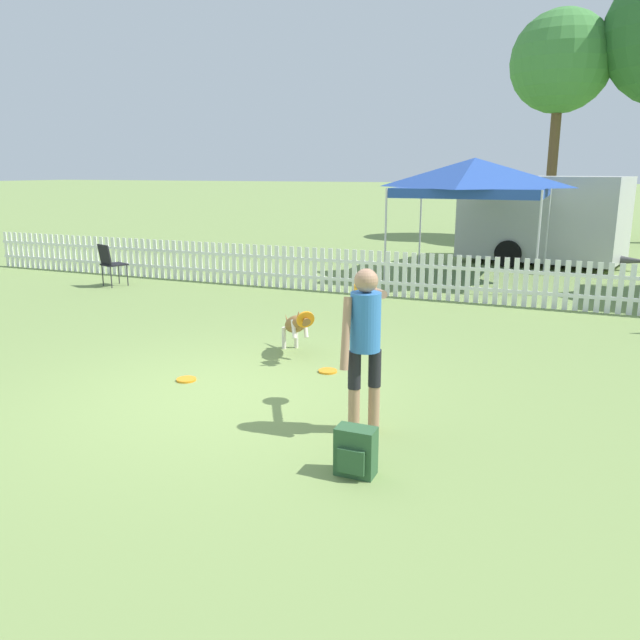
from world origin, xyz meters
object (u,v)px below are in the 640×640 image
(handler_person, at_px, (365,331))
(leaping_dog, at_px, (297,324))
(folding_chair_center, at_px, (110,261))
(tree_left_grove, at_px, (561,63))
(canopy_tent_main, at_px, (474,177))
(equipment_trailer, at_px, (543,218))
(backpack_on_grass, at_px, (355,452))
(frisbee_near_handler, at_px, (328,371))
(frisbee_near_dog, at_px, (186,380))

(handler_person, xyz_separation_m, leaping_dog, (-1.59, 1.93, -0.53))
(folding_chair_center, bearing_deg, tree_left_grove, -98.55)
(handler_person, bearing_deg, tree_left_grove, 49.08)
(leaping_dog, distance_m, canopy_tent_main, 7.37)
(handler_person, relative_size, equipment_trailer, 0.32)
(folding_chair_center, xyz_separation_m, equipment_trailer, (8.15, 7.01, 0.65))
(backpack_on_grass, relative_size, tree_left_grove, 0.05)
(frisbee_near_handler, xyz_separation_m, backpack_on_grass, (1.19, -2.36, 0.19))
(folding_chair_center, bearing_deg, frisbee_near_handler, 172.24)
(leaping_dog, height_order, backpack_on_grass, leaping_dog)
(tree_left_grove, bearing_deg, handler_person, -91.82)
(frisbee_near_handler, relative_size, frisbee_near_dog, 1.00)
(frisbee_near_dog, distance_m, equipment_trailer, 12.01)
(leaping_dog, xyz_separation_m, frisbee_near_handler, (0.63, -0.47, -0.42))
(frisbee_near_handler, xyz_separation_m, equipment_trailer, (1.76, 10.59, 1.18))
(canopy_tent_main, xyz_separation_m, tree_left_grove, (1.13, 9.74, 3.68))
(frisbee_near_handler, relative_size, canopy_tent_main, 0.07)
(canopy_tent_main, height_order, tree_left_grove, tree_left_grove)
(handler_person, xyz_separation_m, backpack_on_grass, (0.24, -0.90, -0.77))
(frisbee_near_handler, relative_size, tree_left_grove, 0.03)
(leaping_dog, bearing_deg, equipment_trailer, -142.42)
(folding_chair_center, xyz_separation_m, tree_left_grove, (7.94, 13.70, 5.39))
(canopy_tent_main, bearing_deg, frisbee_near_handler, -93.21)
(handler_person, distance_m, equipment_trailer, 12.08)
(frisbee_near_dog, bearing_deg, backpack_on_grass, -28.68)
(leaping_dog, relative_size, equipment_trailer, 0.21)
(backpack_on_grass, bearing_deg, equipment_trailer, 87.47)
(backpack_on_grass, bearing_deg, canopy_tent_main, 94.43)
(handler_person, height_order, tree_left_grove, tree_left_grove)
(handler_person, relative_size, tree_left_grove, 0.20)
(canopy_tent_main, xyz_separation_m, equipment_trailer, (1.34, 3.04, -1.06))
(frisbee_near_handler, bearing_deg, backpack_on_grass, -63.20)
(backpack_on_grass, height_order, canopy_tent_main, canopy_tent_main)
(frisbee_near_dog, relative_size, tree_left_grove, 0.03)
(handler_person, xyz_separation_m, equipment_trailer, (0.81, 12.05, 0.23))
(leaping_dog, bearing_deg, tree_left_grove, -136.49)
(handler_person, xyz_separation_m, canopy_tent_main, (-0.53, 9.00, 1.28))
(frisbee_near_dog, xyz_separation_m, canopy_tent_main, (1.83, 8.48, 2.23))
(backpack_on_grass, xyz_separation_m, canopy_tent_main, (-0.77, 9.90, 2.05))
(handler_person, xyz_separation_m, frisbee_near_handler, (-0.95, 1.46, -0.95))
(tree_left_grove, bearing_deg, leaping_dog, -97.40)
(leaping_dog, relative_size, backpack_on_grass, 2.48)
(handler_person, height_order, leaping_dog, handler_person)
(frisbee_near_handler, xyz_separation_m, folding_chair_center, (-6.39, 3.58, 0.53))
(frisbee_near_dog, height_order, tree_left_grove, tree_left_grove)
(leaping_dog, bearing_deg, folding_chair_center, -67.48)
(handler_person, height_order, canopy_tent_main, canopy_tent_main)
(backpack_on_grass, xyz_separation_m, equipment_trailer, (0.57, 12.94, 0.99))
(frisbee_near_dog, height_order, backpack_on_grass, backpack_on_grass)
(backpack_on_grass, height_order, equipment_trailer, equipment_trailer)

